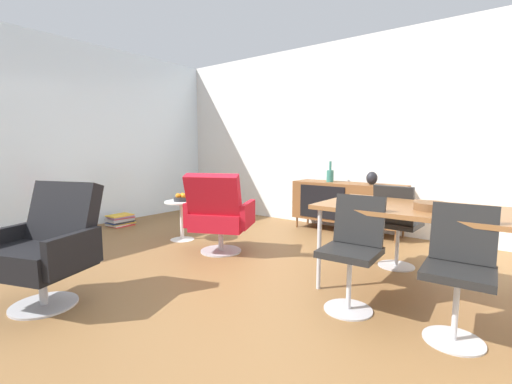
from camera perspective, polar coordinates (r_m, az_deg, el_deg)
The scene contains 16 objects.
ground_plane at distance 3.52m, azimuth -4.40°, elevation -13.02°, with size 8.32×8.32×0.00m, color brown.
wall_back at distance 5.52m, azimuth 14.05°, elevation 8.88°, with size 6.80×0.12×2.80m, color silver.
wall_window_left at distance 5.95m, azimuth -28.35°, elevation 8.10°, with size 0.12×5.60×2.80m, color silver.
sideboard at distance 5.21m, azimuth 14.73°, elevation -1.64°, with size 1.60×0.45×0.72m.
vase_cobalt at distance 5.28m, azimuth 12.04°, elevation 2.72°, with size 0.10×0.10×0.31m.
vase_sculptural_dark at distance 5.04m, azimuth 18.45°, elevation 2.18°, with size 0.15×0.15×0.18m.
dining_table at distance 3.13m, azimuth 25.65°, elevation -3.04°, with size 1.60×0.90×0.74m.
wooden_bowl_on_table at distance 3.00m, azimuth 26.83°, elevation -2.10°, with size 0.26×0.26×0.06m, color brown.
dining_chair_front_right at distance 2.59m, azimuth 30.37°, elevation -10.56°, with size 0.42×0.44×0.86m.
dining_chair_back_left at distance 3.78m, azimuth 22.01°, elevation -4.71°, with size 0.42×0.44×0.86m.
dining_chair_front_left at distance 2.75m, azimuth 15.60°, elevation -8.80°, with size 0.42×0.44×0.86m.
lounge_chair_red at distance 4.03m, azimuth -6.14°, elevation -3.55°, with size 0.87×0.85×0.95m.
armchair_black_shell at distance 3.18m, azimuth -30.97°, elevation -7.43°, with size 0.85×0.82×0.95m.
side_table_round at distance 4.75m, azimuth -12.07°, elevation -3.82°, with size 0.44×0.44×0.52m.
fruit_bowl at distance 4.71m, azimuth -12.13°, elevation -0.97°, with size 0.20×0.20×0.11m.
magazine_stack at distance 5.93m, azimuth -21.33°, elevation -4.31°, with size 0.33×0.41×0.17m.
Camera 1 is at (2.22, -2.45, 1.21)m, focal length 24.42 mm.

